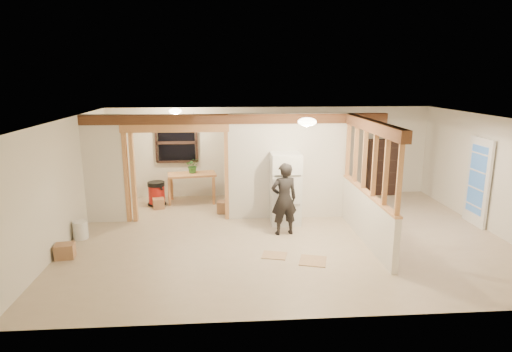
{
  "coord_description": "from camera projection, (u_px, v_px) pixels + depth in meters",
  "views": [
    {
      "loc": [
        -1.27,
        -8.58,
        3.33
      ],
      "look_at": [
        -0.61,
        0.4,
        1.22
      ],
      "focal_mm": 30.0,
      "sensor_mm": 36.0,
      "label": 1
    }
  ],
  "objects": [
    {
      "name": "wall_front",
      "position": [
        321.0,
        235.0,
        5.74
      ],
      "size": [
        9.0,
        0.01,
        2.5
      ],
      "primitive_type": "cube",
      "color": "silver",
      "rests_on": "floor"
    },
    {
      "name": "box_util_a",
      "position": [
        224.0,
        207.0,
        10.67
      ],
      "size": [
        0.36,
        0.32,
        0.29
      ],
      "primitive_type": "cube",
      "rotation": [
        0.0,
        0.0,
        -0.1
      ],
      "color": "#A77651",
      "rests_on": "floor"
    },
    {
      "name": "potted_plant",
      "position": [
        193.0,
        165.0,
        11.45
      ],
      "size": [
        0.43,
        0.39,
        0.4
      ],
      "primitive_type": "imported",
      "rotation": [
        0.0,
        0.0,
        0.23
      ],
      "color": "#37782F",
      "rests_on": "work_table"
    },
    {
      "name": "partition_left_stub",
      "position": [
        104.0,
        169.0,
        9.77
      ],
      "size": [
        0.9,
        0.12,
        2.5
      ],
      "primitive_type": "cube",
      "color": "silver",
      "rests_on": "floor"
    },
    {
      "name": "window_back",
      "position": [
        177.0,
        143.0,
        11.72
      ],
      "size": [
        1.12,
        0.1,
        1.1
      ],
      "primitive_type": "cube",
      "color": "black",
      "rests_on": "wall_back"
    },
    {
      "name": "hanging_bulb",
      "position": [
        194.0,
        126.0,
        10.09
      ],
      "size": [
        0.07,
        0.07,
        0.07
      ],
      "primitive_type": "ellipsoid",
      "color": "#FFD88C",
      "rests_on": "ceiling"
    },
    {
      "name": "partition_center",
      "position": [
        288.0,
        167.0,
        10.07
      ],
      "size": [
        2.8,
        0.12,
        2.5
      ],
      "primitive_type": "cube",
      "color": "silver",
      "rests_on": "floor"
    },
    {
      "name": "woman",
      "position": [
        284.0,
        199.0,
        9.08
      ],
      "size": [
        0.63,
        0.48,
        1.57
      ],
      "primitive_type": "imported",
      "rotation": [
        0.0,
        0.0,
        3.33
      ],
      "color": "black",
      "rests_on": "floor"
    },
    {
      "name": "header_beam_back",
      "position": [
        237.0,
        119.0,
        9.73
      ],
      "size": [
        7.0,
        0.18,
        0.22
      ],
      "primitive_type": "cube",
      "color": "brown",
      "rests_on": "ceiling"
    },
    {
      "name": "french_door",
      "position": [
        478.0,
        182.0,
        9.65
      ],
      "size": [
        0.12,
        0.86,
        2.0
      ],
      "primitive_type": "cube",
      "color": "white",
      "rests_on": "floor"
    },
    {
      "name": "floor_panel_far",
      "position": [
        274.0,
        255.0,
        8.13
      ],
      "size": [
        0.54,
        0.47,
        0.01
      ],
      "primitive_type": "cube",
      "rotation": [
        0.0,
        0.0,
        -0.26
      ],
      "color": "tan",
      "rests_on": "floor"
    },
    {
      "name": "wall_back",
      "position": [
        270.0,
        152.0,
        12.05
      ],
      "size": [
        9.0,
        0.01,
        2.5
      ],
      "primitive_type": "cube",
      "color": "silver",
      "rests_on": "floor"
    },
    {
      "name": "header_beam_right",
      "position": [
        372.0,
        126.0,
        8.36
      ],
      "size": [
        0.18,
        3.3,
        0.22
      ],
      "primitive_type": "cube",
      "color": "brown",
      "rests_on": "ceiling"
    },
    {
      "name": "shop_vac",
      "position": [
        157.0,
        193.0,
        11.28
      ],
      "size": [
        0.57,
        0.57,
        0.63
      ],
      "primitive_type": "cylinder",
      "rotation": [
        0.0,
        0.0,
        -0.19
      ],
      "color": "#A51913",
      "rests_on": "floor"
    },
    {
      "name": "stud_partition",
      "position": [
        369.0,
        162.0,
        8.53
      ],
      "size": [
        0.14,
        3.2,
        1.32
      ],
      "primitive_type": "cube",
      "color": "tan",
      "rests_on": "pony_wall"
    },
    {
      "name": "box_front",
      "position": [
        65.0,
        251.0,
        8.0
      ],
      "size": [
        0.38,
        0.32,
        0.28
      ],
      "primitive_type": "cube",
      "rotation": [
        0.0,
        0.0,
        0.14
      ],
      "color": "#A77651",
      "rests_on": "floor"
    },
    {
      "name": "refrigerator",
      "position": [
        285.0,
        189.0,
        9.79
      ],
      "size": [
        0.67,
        0.65,
        1.63
      ],
      "primitive_type": "cube",
      "color": "white",
      "rests_on": "floor"
    },
    {
      "name": "work_table",
      "position": [
        192.0,
        188.0,
        11.51
      ],
      "size": [
        1.34,
        0.81,
        0.79
      ],
      "primitive_type": "cube",
      "rotation": [
        0.0,
        0.0,
        0.15
      ],
      "color": "tan",
      "rests_on": "floor"
    },
    {
      "name": "bucket",
      "position": [
        81.0,
        230.0,
        8.94
      ],
      "size": [
        0.37,
        0.37,
        0.38
      ],
      "primitive_type": "cylinder",
      "rotation": [
        0.0,
        0.0,
        -0.28
      ],
      "color": "silver",
      "rests_on": "floor"
    },
    {
      "name": "box_util_b",
      "position": [
        159.0,
        203.0,
        11.01
      ],
      "size": [
        0.34,
        0.34,
        0.26
      ],
      "primitive_type": "cube",
      "rotation": [
        0.0,
        0.0,
        0.23
      ],
      "color": "#A77651",
      "rests_on": "floor"
    },
    {
      "name": "floor_panel_near",
      "position": [
        313.0,
        261.0,
        7.88
      ],
      "size": [
        0.59,
        0.59,
        0.02
      ],
      "primitive_type": "cube",
      "rotation": [
        0.0,
        0.0,
        -0.28
      ],
      "color": "tan",
      "rests_on": "floor"
    },
    {
      "name": "wall_right",
      "position": [
        494.0,
        175.0,
        9.22
      ],
      "size": [
        0.01,
        6.5,
        2.5
      ],
      "primitive_type": "cube",
      "color": "silver",
      "rests_on": "floor"
    },
    {
      "name": "floor",
      "position": [
        286.0,
        235.0,
        9.18
      ],
      "size": [
        9.0,
        6.5,
        0.01
      ],
      "primitive_type": "cube",
      "color": "#C4AD92",
      "rests_on": "ground"
    },
    {
      "name": "ceiling_dome_util",
      "position": [
        175.0,
        111.0,
        10.67
      ],
      "size": [
        0.32,
        0.32,
        0.14
      ],
      "primitive_type": "ellipsoid",
      "color": "#FFEABF",
      "rests_on": "ceiling"
    },
    {
      "name": "doorway_frame",
      "position": [
        177.0,
        175.0,
        9.92
      ],
      "size": [
        2.46,
        0.14,
        2.2
      ],
      "primitive_type": "cube",
      "color": "tan",
      "rests_on": "floor"
    },
    {
      "name": "bookshelf",
      "position": [
        382.0,
        167.0,
        12.18
      ],
      "size": [
        0.8,
        0.27,
        1.6
      ],
      "primitive_type": "cube",
      "color": "black",
      "rests_on": "floor"
    },
    {
      "name": "ceiling",
      "position": [
        288.0,
        118.0,
        8.61
      ],
      "size": [
        9.0,
        6.5,
        0.01
      ],
      "primitive_type": "cube",
      "color": "white"
    },
    {
      "name": "pony_wall",
      "position": [
        366.0,
        217.0,
        8.79
      ],
      "size": [
        0.12,
        3.2,
        1.0
      ],
      "primitive_type": "cube",
      "color": "silver",
      "rests_on": "floor"
    },
    {
      "name": "ceiling_dome_main",
      "position": [
        307.0,
        122.0,
        8.15
      ],
      "size": [
        0.36,
        0.36,
        0.16
      ],
      "primitive_type": "ellipsoid",
      "color": "#FFEABF",
      "rests_on": "ceiling"
    },
    {
      "name": "wall_left",
      "position": [
        65.0,
        182.0,
        8.57
      ],
      "size": [
        0.01,
        6.5,
        2.5
      ],
      "primitive_type": "cube",
      "color": "silver",
      "rests_on": "floor"
    }
  ]
}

